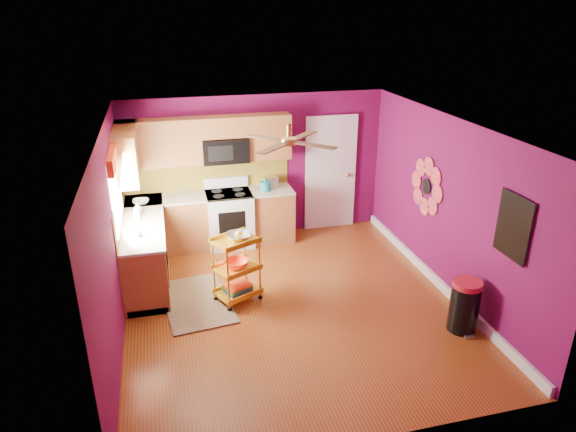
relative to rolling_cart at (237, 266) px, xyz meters
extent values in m
plane|color=#6A3110|center=(0.71, -0.31, -0.54)|extent=(5.00, 5.00, 0.00)
cube|color=#610B45|center=(0.71, 2.19, 0.71)|extent=(4.50, 0.04, 2.50)
cube|color=#610B45|center=(0.71, -2.81, 0.71)|extent=(4.50, 0.04, 2.50)
cube|color=#610B45|center=(-1.54, -0.31, 0.71)|extent=(0.04, 5.00, 2.50)
cube|color=#610B45|center=(2.96, -0.31, 0.71)|extent=(0.04, 5.00, 2.50)
cube|color=silver|center=(0.71, -0.31, 1.96)|extent=(4.50, 5.00, 0.04)
cube|color=white|center=(2.93, -0.31, -0.47)|extent=(0.05, 4.90, 0.14)
cube|color=brown|center=(-1.24, 1.04, -0.09)|extent=(0.60, 2.30, 0.90)
cube|color=brown|center=(-0.14, 1.89, -0.09)|extent=(2.80, 0.60, 0.90)
cube|color=beige|center=(-1.24, 1.04, 0.38)|extent=(0.63, 2.30, 0.04)
cube|color=beige|center=(-0.14, 1.89, 0.38)|extent=(2.80, 0.63, 0.04)
cube|color=black|center=(-1.24, 1.04, -0.49)|extent=(0.54, 2.30, 0.10)
cube|color=black|center=(-0.14, 1.89, -0.49)|extent=(2.80, 0.54, 0.10)
cube|color=white|center=(0.16, 1.86, -0.08)|extent=(0.76, 0.66, 0.92)
cube|color=black|center=(0.16, 1.86, 0.38)|extent=(0.76, 0.62, 0.03)
cube|color=white|center=(0.16, 2.14, 0.50)|extent=(0.76, 0.06, 0.18)
cube|color=black|center=(0.16, 1.53, -0.09)|extent=(0.45, 0.02, 0.55)
cube|color=brown|center=(-0.88, 2.02, 1.28)|extent=(1.32, 0.33, 0.75)
cube|color=brown|center=(0.90, 2.02, 1.28)|extent=(0.72, 0.33, 0.75)
cube|color=brown|center=(0.16, 2.02, 1.49)|extent=(0.76, 0.33, 0.34)
cube|color=brown|center=(-1.38, 1.54, 1.28)|extent=(0.33, 1.30, 0.75)
cube|color=black|center=(0.16, 1.99, 1.11)|extent=(0.76, 0.38, 0.40)
cube|color=olive|center=(-0.14, 2.18, 0.65)|extent=(2.80, 0.01, 0.51)
cube|color=olive|center=(-1.53, 1.04, 0.65)|extent=(0.01, 2.30, 0.51)
cube|color=white|center=(-1.52, 0.74, 1.01)|extent=(0.03, 1.20, 1.00)
cube|color=#FC4116|center=(-1.49, 0.74, 1.48)|extent=(0.08, 1.35, 0.22)
cube|color=white|center=(2.06, 2.16, 0.48)|extent=(0.85, 0.04, 2.05)
cube|color=white|center=(2.06, 2.14, 0.48)|extent=(0.95, 0.02, 2.15)
sphere|color=#BF8C3F|center=(2.38, 2.11, 0.46)|extent=(0.07, 0.07, 0.07)
cylinder|color=black|center=(2.94, 0.29, 0.81)|extent=(0.01, 0.24, 0.24)
cube|color=teal|center=(2.94, -1.71, 1.01)|extent=(0.03, 0.52, 0.72)
cube|color=black|center=(2.92, -1.71, 1.01)|extent=(0.01, 0.56, 0.76)
cylinder|color=#BF8C3F|center=(0.71, -0.11, 1.88)|extent=(0.06, 0.06, 0.16)
cylinder|color=#BF8C3F|center=(0.71, -0.11, 1.74)|extent=(0.20, 0.20, 0.08)
cube|color=#4C2D19|center=(0.98, 0.16, 1.74)|extent=(0.47, 0.47, 0.01)
cube|color=#4C2D19|center=(0.44, 0.16, 1.74)|extent=(0.47, 0.47, 0.01)
cube|color=#4C2D19|center=(0.44, -0.38, 1.74)|extent=(0.47, 0.47, 0.01)
cube|color=#4C2D19|center=(0.98, -0.38, 1.74)|extent=(0.47, 0.47, 0.01)
cube|color=black|center=(-0.59, 0.07, -0.53)|extent=(1.03, 1.51, 0.02)
cylinder|color=gold|center=(-0.17, -0.28, -0.05)|extent=(0.03, 0.03, 0.90)
cylinder|color=gold|center=(0.30, -0.06, -0.05)|extent=(0.03, 0.03, 0.90)
cylinder|color=gold|center=(-0.32, 0.05, -0.05)|extent=(0.03, 0.03, 0.90)
cylinder|color=gold|center=(0.15, 0.27, -0.05)|extent=(0.03, 0.03, 0.90)
sphere|color=black|center=(-0.17, -0.28, -0.51)|extent=(0.06, 0.06, 0.06)
sphere|color=black|center=(0.30, -0.06, -0.51)|extent=(0.06, 0.06, 0.06)
sphere|color=black|center=(-0.32, 0.05, -0.51)|extent=(0.06, 0.06, 0.06)
sphere|color=black|center=(0.15, 0.27, -0.51)|extent=(0.06, 0.06, 0.06)
cube|color=gold|center=(-0.01, 0.00, 0.38)|extent=(0.71, 0.63, 0.03)
cube|color=gold|center=(-0.01, 0.00, -0.03)|extent=(0.71, 0.63, 0.03)
cube|color=gold|center=(-0.01, 0.00, -0.41)|extent=(0.71, 0.63, 0.03)
imported|color=beige|center=(0.04, 0.02, 0.44)|extent=(0.43, 0.43, 0.08)
sphere|color=yellow|center=(0.04, 0.02, 0.46)|extent=(0.11, 0.11, 0.11)
imported|color=#FC4116|center=(-0.01, 0.00, 0.03)|extent=(0.44, 0.44, 0.10)
cube|color=navy|center=(-0.01, 0.00, -0.38)|extent=(0.42, 0.37, 0.04)
cube|color=#267233|center=(-0.01, 0.00, -0.34)|extent=(0.42, 0.37, 0.04)
cube|color=#FC4116|center=(-0.01, 0.00, -0.30)|extent=(0.42, 0.37, 0.03)
cylinder|color=black|center=(2.67, -1.41, -0.23)|extent=(0.41, 0.41, 0.63)
cylinder|color=red|center=(2.67, -1.41, 0.12)|extent=(0.37, 0.37, 0.07)
cube|color=beige|center=(2.67, -1.59, -0.53)|extent=(0.13, 0.08, 0.03)
cylinder|color=#127F8D|center=(0.79, 1.82, 0.48)|extent=(0.18, 0.18, 0.16)
sphere|color=#127F8D|center=(0.79, 1.82, 0.58)|extent=(0.06, 0.06, 0.06)
cube|color=beige|center=(0.92, 1.98, 0.49)|extent=(0.22, 0.15, 0.18)
imported|color=#EA3F72|center=(-1.31, 1.08, 0.49)|extent=(0.08, 0.09, 0.19)
imported|color=white|center=(-1.30, 1.29, 0.49)|extent=(0.14, 0.14, 0.17)
imported|color=white|center=(-1.26, 1.71, 0.43)|extent=(0.26, 0.26, 0.06)
imported|color=white|center=(-1.29, 0.45, 0.45)|extent=(0.12, 0.12, 0.10)
camera|label=1|loc=(-0.85, -6.24, 3.36)|focal=32.00mm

